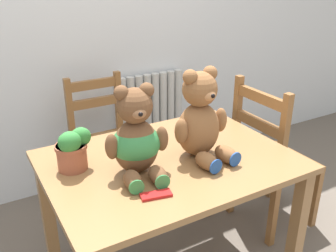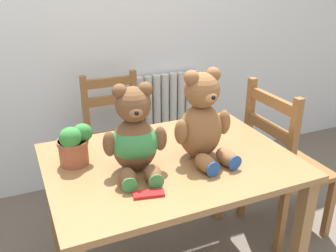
{
  "view_description": "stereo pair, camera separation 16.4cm",
  "coord_description": "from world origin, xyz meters",
  "px_view_note": "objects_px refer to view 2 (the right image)",
  "views": [
    {
      "loc": [
        -0.77,
        -0.92,
        1.56
      ],
      "look_at": [
        -0.02,
        0.39,
        0.91
      ],
      "focal_mm": 40.0,
      "sensor_mm": 36.0,
      "label": 1
    },
    {
      "loc": [
        -0.63,
        -0.99,
        1.56
      ],
      "look_at": [
        -0.02,
        0.39,
        0.91
      ],
      "focal_mm": 40.0,
      "sensor_mm": 36.0,
      "label": 2
    }
  ],
  "objects_px": {
    "wooden_chair_side": "(283,165)",
    "potted_plant": "(74,144)",
    "wooden_chair_behind": "(118,141)",
    "teddy_bear_right": "(202,121)",
    "chocolate_bar": "(149,194)",
    "teddy_bear_left": "(135,138)"
  },
  "relations": [
    {
      "from": "wooden_chair_behind",
      "to": "potted_plant",
      "type": "xyz_separation_m",
      "value": [
        -0.39,
        -0.71,
        0.37
      ]
    },
    {
      "from": "teddy_bear_right",
      "to": "potted_plant",
      "type": "bearing_deg",
      "value": -21.74
    },
    {
      "from": "teddy_bear_right",
      "to": "potted_plant",
      "type": "xyz_separation_m",
      "value": [
        -0.55,
        0.17,
        -0.08
      ]
    },
    {
      "from": "wooden_chair_behind",
      "to": "wooden_chair_side",
      "type": "height_order",
      "value": "wooden_chair_side"
    },
    {
      "from": "teddy_bear_right",
      "to": "chocolate_bar",
      "type": "distance_m",
      "value": 0.43
    },
    {
      "from": "wooden_chair_behind",
      "to": "wooden_chair_side",
      "type": "xyz_separation_m",
      "value": [
        0.81,
        -0.71,
        -0.0
      ]
    },
    {
      "from": "wooden_chair_behind",
      "to": "teddy_bear_right",
      "type": "xyz_separation_m",
      "value": [
        0.16,
        -0.87,
        0.45
      ]
    },
    {
      "from": "wooden_chair_side",
      "to": "chocolate_bar",
      "type": "distance_m",
      "value": 1.09
    },
    {
      "from": "wooden_chair_side",
      "to": "potted_plant",
      "type": "xyz_separation_m",
      "value": [
        -1.2,
        0.01,
        0.37
      ]
    },
    {
      "from": "teddy_bear_left",
      "to": "teddy_bear_right",
      "type": "xyz_separation_m",
      "value": [
        0.32,
        -0.01,
        0.02
      ]
    },
    {
      "from": "potted_plant",
      "to": "chocolate_bar",
      "type": "distance_m",
      "value": 0.43
    },
    {
      "from": "wooden_chair_side",
      "to": "chocolate_bar",
      "type": "relative_size",
      "value": 7.82
    },
    {
      "from": "potted_plant",
      "to": "chocolate_bar",
      "type": "xyz_separation_m",
      "value": [
        0.21,
        -0.37,
        -0.09
      ]
    },
    {
      "from": "potted_plant",
      "to": "chocolate_bar",
      "type": "bearing_deg",
      "value": -60.23
    },
    {
      "from": "teddy_bear_left",
      "to": "chocolate_bar",
      "type": "relative_size",
      "value": 3.22
    },
    {
      "from": "potted_plant",
      "to": "wooden_chair_behind",
      "type": "bearing_deg",
      "value": 60.87
    },
    {
      "from": "wooden_chair_side",
      "to": "chocolate_bar",
      "type": "xyz_separation_m",
      "value": [
        -0.99,
        -0.36,
        0.28
      ]
    },
    {
      "from": "teddy_bear_left",
      "to": "potted_plant",
      "type": "distance_m",
      "value": 0.29
    },
    {
      "from": "chocolate_bar",
      "to": "teddy_bear_left",
      "type": "bearing_deg",
      "value": 84.5
    },
    {
      "from": "wooden_chair_behind",
      "to": "potted_plant",
      "type": "relative_size",
      "value": 4.65
    },
    {
      "from": "wooden_chair_behind",
      "to": "potted_plant",
      "type": "distance_m",
      "value": 0.89
    },
    {
      "from": "teddy_bear_left",
      "to": "chocolate_bar",
      "type": "bearing_deg",
      "value": 93.88
    }
  ]
}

